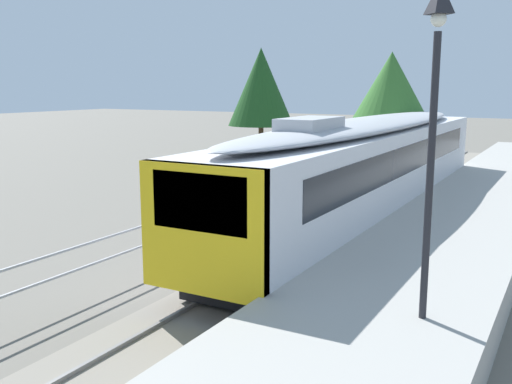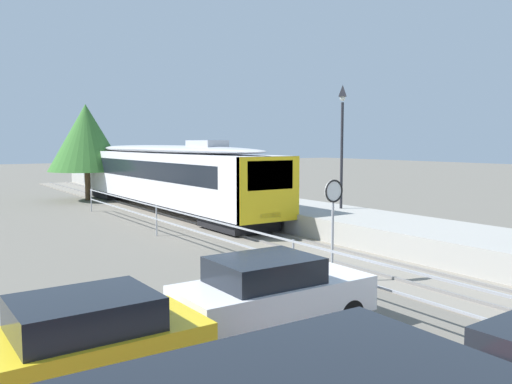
% 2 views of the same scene
% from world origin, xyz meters
% --- Properties ---
extents(ground_plane, '(160.00, 160.00, 0.00)m').
position_xyz_m(ground_plane, '(-3.00, 22.00, 0.00)').
color(ground_plane, '#6B665B').
extents(track_rails, '(3.20, 60.00, 0.14)m').
position_xyz_m(track_rails, '(0.00, 22.00, 0.03)').
color(track_rails, gray).
rests_on(track_rails, ground).
extents(commuter_train, '(2.82, 20.41, 3.74)m').
position_xyz_m(commuter_train, '(0.00, 27.77, 2.15)').
color(commuter_train, silver).
rests_on(commuter_train, track_rails).
extents(station_platform, '(3.90, 60.00, 0.90)m').
position_xyz_m(station_platform, '(3.25, 22.00, 0.45)').
color(station_platform, '#A8A59E').
rests_on(station_platform, ground).
extents(platform_lamp_mid_platform, '(0.34, 0.34, 5.35)m').
position_xyz_m(platform_lamp_mid_platform, '(4.13, 18.16, 4.62)').
color(platform_lamp_mid_platform, '#232328').
rests_on(platform_lamp_mid_platform, station_platform).
extents(speed_limit_sign, '(0.61, 0.10, 2.81)m').
position_xyz_m(speed_limit_sign, '(-2.26, 11.62, 2.12)').
color(speed_limit_sign, '#9EA0A5').
rests_on(speed_limit_sign, ground).
extents(carpark_fence, '(0.06, 36.06, 1.25)m').
position_xyz_m(carpark_fence, '(-3.30, 12.00, 0.91)').
color(carpark_fence, '#9EA0A5').
rests_on(carpark_fence, ground).
extents(parked_hatchback_white, '(4.01, 1.77, 1.53)m').
position_xyz_m(parked_hatchback_white, '(-5.66, 9.66, 0.79)').
color(parked_hatchback_white, white).
rests_on(parked_hatchback_white, ground).
extents(parked_hatchback_yellow, '(4.04, 1.86, 1.53)m').
position_xyz_m(parked_hatchback_yellow, '(-9.72, 8.98, 0.79)').
color(parked_hatchback_yellow, gold).
rests_on(parked_hatchback_yellow, ground).
extents(tree_behind_carpark, '(4.95, 4.95, 6.28)m').
position_xyz_m(tree_behind_carpark, '(-1.75, 36.01, 4.09)').
color(tree_behind_carpark, brown).
rests_on(tree_behind_carpark, ground).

